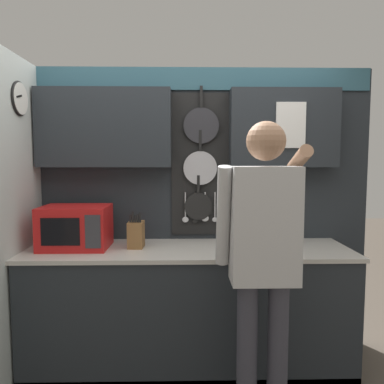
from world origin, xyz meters
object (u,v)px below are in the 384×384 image
Objects in this scene: knife_block at (136,234)px; person at (264,248)px; microwave at (76,227)px; utensil_crock at (257,237)px.

knife_block is 0.15× the size of person.
person is (1.26, -0.66, -0.00)m from microwave.
utensil_crock is at bearing 82.06° from person.
microwave is 1.42m from person.
knife_block is 0.91m from utensil_crock.
knife_block is at bearing 179.99° from utensil_crock.
utensil_crock is 0.17× the size of person.
person is (-0.09, -0.66, 0.08)m from utensil_crock.
person is (0.81, -0.66, 0.05)m from knife_block.
microwave is 1.55× the size of utensil_crock.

